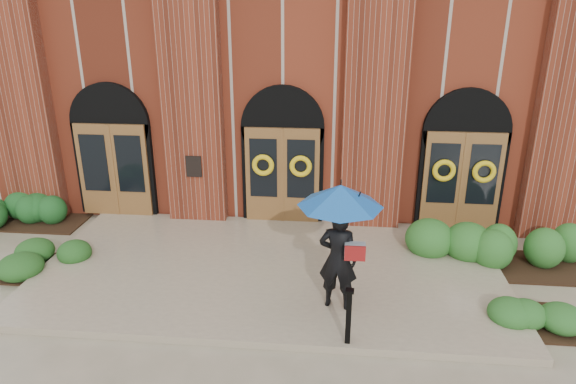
# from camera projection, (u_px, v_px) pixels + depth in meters

# --- Properties ---
(ground) EXTENTS (90.00, 90.00, 0.00)m
(ground) POSITION_uv_depth(u_px,v_px,m) (269.00, 276.00, 11.16)
(ground) COLOR tan
(ground) RESTS_ON ground
(landing) EXTENTS (10.00, 5.30, 0.15)m
(landing) POSITION_uv_depth(u_px,v_px,m) (270.00, 270.00, 11.27)
(landing) COLOR tan
(landing) RESTS_ON ground
(church_building) EXTENTS (16.20, 12.53, 7.00)m
(church_building) POSITION_uv_depth(u_px,v_px,m) (301.00, 64.00, 18.11)
(church_building) COLOR maroon
(church_building) RESTS_ON ground
(man_with_umbrella) EXTENTS (1.81, 1.81, 2.46)m
(man_with_umbrella) POSITION_uv_depth(u_px,v_px,m) (340.00, 223.00, 9.21)
(man_with_umbrella) COLOR black
(man_with_umbrella) RESTS_ON landing
(metal_post) EXTENTS (0.15, 0.15, 1.03)m
(metal_post) POSITION_uv_depth(u_px,v_px,m) (349.00, 315.00, 8.58)
(metal_post) COLOR black
(metal_post) RESTS_ON landing
(hedge_wall_left) EXTENTS (2.84, 1.13, 0.73)m
(hedge_wall_left) POSITION_uv_depth(u_px,v_px,m) (24.00, 210.00, 13.71)
(hedge_wall_left) COLOR #18481A
(hedge_wall_left) RESTS_ON ground
(hedge_wall_right) EXTENTS (3.34, 1.34, 0.86)m
(hedge_wall_right) POSITION_uv_depth(u_px,v_px,m) (506.00, 249.00, 11.41)
(hedge_wall_right) COLOR #275D20
(hedge_wall_right) RESTS_ON ground
(hedge_front_left) EXTENTS (1.45, 1.25, 0.51)m
(hedge_front_left) POSITION_uv_depth(u_px,v_px,m) (39.00, 259.00, 11.34)
(hedge_front_left) COLOR #1E4A19
(hedge_front_left) RESTS_ON ground
(hedge_front_right) EXTENTS (1.34, 1.15, 0.48)m
(hedge_front_right) POSITION_uv_depth(u_px,v_px,m) (534.00, 311.00, 9.48)
(hedge_front_right) COLOR #24561F
(hedge_front_right) RESTS_ON ground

